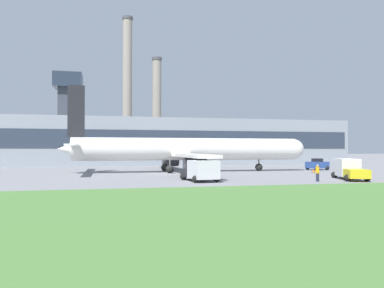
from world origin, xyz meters
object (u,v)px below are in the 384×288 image
pushback_tug (317,165)px  fuel_truck (201,171)px  baggage_truck (348,169)px  ground_crew_person (318,173)px  airplane (186,150)px

pushback_tug → fuel_truck: size_ratio=0.64×
baggage_truck → fuel_truck: (-15.61, 0.90, -0.04)m
pushback_tug → ground_crew_person: size_ratio=2.09×
airplane → baggage_truck: 21.41m
baggage_truck → ground_crew_person: (-4.65, -1.81, -0.22)m
pushback_tug → fuel_truck: 27.30m
airplane → fuel_truck: airplane is taller
baggage_truck → fuel_truck: 15.64m
baggage_truck → ground_crew_person: 5.00m
fuel_truck → airplane: bearing=83.7°
pushback_tug → ground_crew_person: pushback_tug is taller
airplane → pushback_tug: 20.71m
pushback_tug → baggage_truck: baggage_truck is taller
fuel_truck → ground_crew_person: fuel_truck is taller
airplane → baggage_truck: airplane is taller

